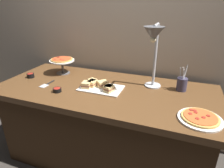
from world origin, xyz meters
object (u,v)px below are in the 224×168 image
at_px(sandwich_platter, 99,86).
at_px(sauce_cup_far, 57,90).
at_px(serving_spatula, 47,84).
at_px(pizza_plate_center, 62,61).
at_px(pizza_plate_front, 200,118).
at_px(utensil_holder, 182,84).
at_px(heat_lamp, 154,41).
at_px(sauce_cup_near, 31,75).

bearing_deg(sandwich_platter, sauce_cup_far, -149.27).
bearing_deg(serving_spatula, sandwich_platter, 9.88).
xyz_separation_m(pizza_plate_center, sauce_cup_far, (0.21, -0.40, -0.11)).
bearing_deg(pizza_plate_front, utensil_holder, 106.98).
distance_m(sandwich_platter, utensil_holder, 0.70).
xyz_separation_m(heat_lamp, sandwich_platter, (-0.42, -0.06, -0.40)).
height_order(sauce_cup_near, utensil_holder, utensil_holder).
relative_size(pizza_plate_center, utensil_holder, 1.12).
bearing_deg(sauce_cup_near, serving_spatula, -18.79).
distance_m(pizza_plate_center, utensil_holder, 1.18).
relative_size(pizza_plate_center, sauce_cup_far, 3.64).
bearing_deg(sandwich_platter, serving_spatula, -170.12).
distance_m(heat_lamp, pizza_plate_center, 0.99).
height_order(heat_lamp, sauce_cup_near, heat_lamp).
bearing_deg(sauce_cup_far, pizza_plate_front, -1.76).
relative_size(heat_lamp, pizza_plate_center, 2.16).
relative_size(sandwich_platter, sauce_cup_far, 5.24).
xyz_separation_m(heat_lamp, sauce_cup_near, (-1.16, -0.06, -0.40)).
height_order(sauce_cup_near, serving_spatula, sauce_cup_near).
bearing_deg(utensil_holder, sauce_cup_near, -171.66).
distance_m(pizza_plate_front, utensil_holder, 0.45).
distance_m(pizza_plate_front, serving_spatula, 1.28).
xyz_separation_m(sandwich_platter, utensil_holder, (0.66, 0.21, 0.03)).
xyz_separation_m(heat_lamp, sauce_cup_far, (-0.72, -0.24, -0.40)).
bearing_deg(heat_lamp, pizza_plate_center, 170.15).
xyz_separation_m(pizza_plate_front, sauce_cup_far, (-1.09, 0.03, 0.01)).
distance_m(sauce_cup_near, serving_spatula, 0.28).
relative_size(pizza_plate_front, pizza_plate_center, 1.09).
xyz_separation_m(sandwich_platter, sauce_cup_far, (-0.30, -0.18, -0.01)).
bearing_deg(pizza_plate_front, pizza_plate_center, 161.47).
xyz_separation_m(utensil_holder, serving_spatula, (-1.14, -0.29, -0.06)).
bearing_deg(pizza_plate_center, serving_spatula, -83.71).
distance_m(sandwich_platter, sauce_cup_near, 0.74).
bearing_deg(utensil_holder, pizza_plate_center, 179.35).
bearing_deg(pizza_plate_center, utensil_holder, -0.65).
xyz_separation_m(pizza_plate_front, pizza_plate_center, (-1.30, 0.44, 0.12)).
height_order(pizza_plate_front, pizza_plate_center, pizza_plate_center).
xyz_separation_m(pizza_plate_front, serving_spatula, (-1.27, 0.13, -0.01)).
relative_size(sandwich_platter, serving_spatula, 2.10).
bearing_deg(sauce_cup_near, utensil_holder, 8.34).
height_order(sandwich_platter, serving_spatula, sandwich_platter).
bearing_deg(heat_lamp, sandwich_platter, -171.52).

